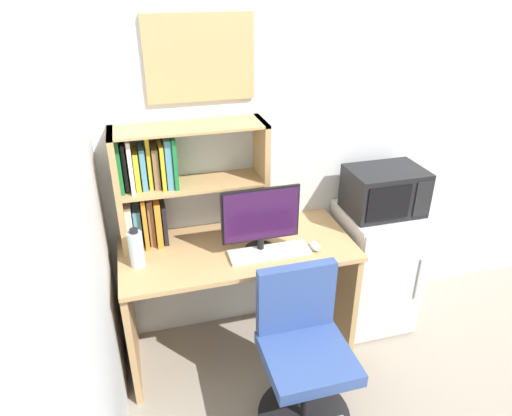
{
  "coord_description": "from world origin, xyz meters",
  "views": [
    {
      "loc": [
        -1.38,
        -2.48,
        2.18
      ],
      "look_at": [
        -0.78,
        -0.34,
        1.03
      ],
      "focal_mm": 32.22,
      "sensor_mm": 36.0,
      "label": 1
    }
  ],
  "objects": [
    {
      "name": "wall_left",
      "position": [
        -1.62,
        -1.6,
        1.3
      ],
      "size": [
        0.04,
        4.4,
        2.6
      ],
      "primitive_type": "cube",
      "color": "silver",
      "rests_on": "ground_plane"
    },
    {
      "name": "keyboard",
      "position": [
        -0.73,
        -0.43,
        0.79
      ],
      "size": [
        0.45,
        0.14,
        0.02
      ],
      "primitive_type": "cube",
      "color": "silver",
      "rests_on": "desk"
    },
    {
      "name": "monitor",
      "position": [
        -0.77,
        -0.39,
        0.98
      ],
      "size": [
        0.44,
        0.18,
        0.39
      ],
      "color": "black",
      "rests_on": "desk"
    },
    {
      "name": "computer_mouse",
      "position": [
        -0.47,
        -0.45,
        0.79
      ],
      "size": [
        0.06,
        0.1,
        0.03
      ],
      "primitive_type": "ellipsoid",
      "color": "silver",
      "rests_on": "desk"
    },
    {
      "name": "desk_chair",
      "position": [
        -0.67,
        -0.86,
        0.38
      ],
      "size": [
        0.5,
        0.5,
        0.87
      ],
      "color": "black",
      "rests_on": "ground_plane"
    },
    {
      "name": "desk",
      "position": [
        -0.88,
        -0.3,
        0.54
      ],
      "size": [
        1.33,
        0.61,
        0.78
      ],
      "color": "tan",
      "rests_on": "ground_plane"
    },
    {
      "name": "wall_corkboard",
      "position": [
        -1.0,
        -0.01,
        1.77
      ],
      "size": [
        0.58,
        0.02,
        0.45
      ],
      "primitive_type": "cube",
      "color": "tan"
    },
    {
      "name": "hutch_bookshelf",
      "position": [
        -1.23,
        -0.11,
        1.13
      ],
      "size": [
        0.84,
        0.25,
        0.68
      ],
      "color": "tan",
      "rests_on": "desk"
    },
    {
      "name": "mini_fridge",
      "position": [
        0.06,
        -0.25,
        0.42
      ],
      "size": [
        0.48,
        0.49,
        0.84
      ],
      "color": "silver",
      "rests_on": "ground_plane"
    },
    {
      "name": "microwave",
      "position": [
        0.06,
        -0.25,
        0.98
      ],
      "size": [
        0.45,
        0.33,
        0.28
      ],
      "color": "black",
      "rests_on": "mini_fridge"
    },
    {
      "name": "water_bottle",
      "position": [
        -1.44,
        -0.35,
        0.88
      ],
      "size": [
        0.08,
        0.08,
        0.22
      ],
      "color": "silver",
      "rests_on": "desk"
    },
    {
      "name": "wall_back",
      "position": [
        0.4,
        0.02,
        1.3
      ],
      "size": [
        6.4,
        0.04,
        2.6
      ],
      "primitive_type": "cube",
      "color": "silver",
      "rests_on": "ground_plane"
    }
  ]
}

